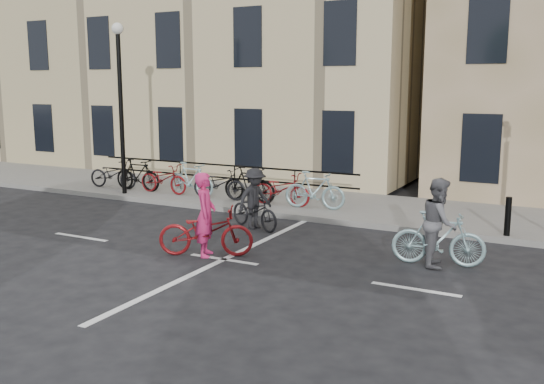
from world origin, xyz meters
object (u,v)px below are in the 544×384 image
at_px(lamp_post, 120,87).
at_px(cyclist_pink, 206,227).
at_px(cyclist_dark, 255,205).
at_px(cyclist_grey, 439,230).

xyz_separation_m(lamp_post, cyclist_pink, (6.00, -4.31, -2.87)).
bearing_deg(cyclist_dark, cyclist_grey, -80.26).
distance_m(lamp_post, cyclist_dark, 6.63).
height_order(cyclist_pink, cyclist_dark, cyclist_pink).
bearing_deg(cyclist_pink, cyclist_grey, -95.39).
relative_size(lamp_post, cyclist_grey, 2.78).
relative_size(lamp_post, cyclist_dark, 2.90).
bearing_deg(lamp_post, cyclist_pink, -35.68).
bearing_deg(lamp_post, cyclist_dark, -16.53).
xyz_separation_m(cyclist_grey, cyclist_dark, (-4.79, 1.04, -0.11)).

